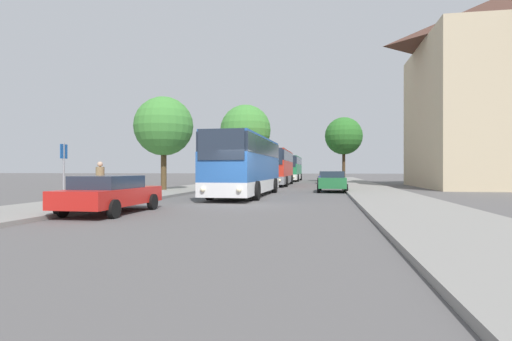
{
  "coord_description": "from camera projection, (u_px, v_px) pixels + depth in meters",
  "views": [
    {
      "loc": [
        3.57,
        -17.7,
        1.57
      ],
      "look_at": [
        -1.29,
        10.55,
        1.52
      ],
      "focal_mm": 28.0,
      "sensor_mm": 36.0,
      "label": 1
    }
  ],
  "objects": [
    {
      "name": "bus_rear",
      "position": [
        291.0,
        168.0,
        56.06
      ],
      "size": [
        2.77,
        11.75,
        3.41
      ],
      "rotation": [
        0.0,
        0.0,
        0.0
      ],
      "color": "silver",
      "rests_on": "ground_plane"
    },
    {
      "name": "parked_car_left_curb",
      "position": [
        110.0,
        193.0,
        14.38
      ],
      "size": [
        2.08,
        4.7,
        1.36
      ],
      "rotation": [
        0.0,
        0.0,
        -0.01
      ],
      "color": "red",
      "rests_on": "ground_plane"
    },
    {
      "name": "sidewalk_left",
      "position": [
        102.0,
        201.0,
        19.23
      ],
      "size": [
        4.0,
        120.0,
        0.15
      ],
      "primitive_type": "cube",
      "color": "gray",
      "rests_on": "ground_plane"
    },
    {
      "name": "tree_right_near",
      "position": [
        344.0,
        136.0,
        52.13
      ],
      "size": [
        4.88,
        4.88,
        8.3
      ],
      "color": "#47331E",
      "rests_on": "sidewalk_right"
    },
    {
      "name": "bus_stop_sign",
      "position": [
        64.0,
        166.0,
        16.64
      ],
      "size": [
        0.08,
        0.45,
        2.54
      ],
      "color": "gray",
      "rests_on": "sidewalk_left"
    },
    {
      "name": "tree_left_far",
      "position": [
        164.0,
        126.0,
        28.49
      ],
      "size": [
        4.21,
        4.21,
        6.64
      ],
      "color": "#513D23",
      "rests_on": "sidewalk_left"
    },
    {
      "name": "tree_left_near",
      "position": [
        246.0,
        130.0,
        49.33
      ],
      "size": [
        6.25,
        6.25,
        9.46
      ],
      "color": "brown",
      "rests_on": "sidewalk_left"
    },
    {
      "name": "pedestrian_waiting_far",
      "position": [
        100.0,
        182.0,
        17.26
      ],
      "size": [
        0.36,
        0.36,
        1.78
      ],
      "rotation": [
        0.0,
        0.0,
        0.6
      ],
      "color": "#23232D",
      "rests_on": "sidewalk_left"
    },
    {
      "name": "ground_plane",
      "position": [
        245.0,
        204.0,
        18.05
      ],
      "size": [
        300.0,
        300.0,
        0.0
      ],
      "primitive_type": "plane",
      "color": "#565454",
      "rests_on": "ground"
    },
    {
      "name": "bus_middle",
      "position": [
        277.0,
        167.0,
        40.41
      ],
      "size": [
        2.81,
        12.06,
        3.5
      ],
      "rotation": [
        0.0,
        0.0,
        0.01
      ],
      "color": "gray",
      "rests_on": "ground_plane"
    },
    {
      "name": "parked_car_right_far",
      "position": [
        327.0,
        177.0,
        45.93
      ],
      "size": [
        2.28,
        4.1,
        1.4
      ],
      "rotation": [
        0.0,
        0.0,
        3.2
      ],
      "color": "#233D9E",
      "rests_on": "ground_plane"
    },
    {
      "name": "sidewalk_right",
      "position": [
        407.0,
        205.0,
        16.86
      ],
      "size": [
        4.0,
        120.0,
        0.15
      ],
      "primitive_type": "cube",
      "color": "gray",
      "rests_on": "ground_plane"
    },
    {
      "name": "parked_car_right_near",
      "position": [
        333.0,
        181.0,
        28.38
      ],
      "size": [
        2.13,
        4.33,
        1.47
      ],
      "rotation": [
        0.0,
        0.0,
        3.12
      ],
      "color": "#236B38",
      "rests_on": "ground_plane"
    },
    {
      "name": "bus_front",
      "position": [
        246.0,
        165.0,
        23.98
      ],
      "size": [
        2.87,
        11.64,
        3.49
      ],
      "rotation": [
        0.0,
        0.0,
        -0.01
      ],
      "color": "silver",
      "rests_on": "ground_plane"
    }
  ]
}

